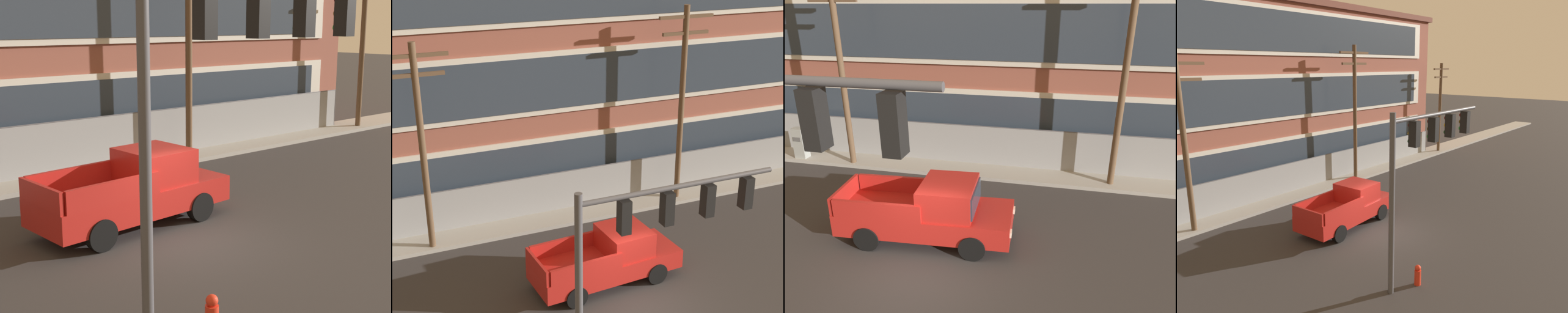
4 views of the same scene
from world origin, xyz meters
The scene contains 8 objects.
ground_plane centered at (0.00, 0.00, 0.00)m, with size 160.00×160.00×0.00m, color #333030.
sidewalk_building_side centered at (0.00, 7.46, 0.08)m, with size 80.00×2.14×0.16m, color #9E9B93.
brick_mill_building centered at (-1.46, 13.44, 5.93)m, with size 37.25×10.43×11.83m.
chain_link_fence centered at (-0.99, 7.86, 1.01)m, with size 34.05×0.06×1.98m.
pickup_truck_red centered at (-0.25, 1.83, 0.95)m, with size 5.59×2.32×2.01m.
utility_pole_near_corner centered at (-5.79, 6.72, 4.66)m, with size 2.52×0.26×8.38m.
utility_pole_midblock centered at (5.73, 6.97, 5.05)m, with size 2.64×0.26×9.09m.
electrical_cabinet centered at (-8.49, 6.74, 0.82)m, with size 0.56×0.45×1.63m.
Camera 3 is at (3.58, -8.05, 7.04)m, focal length 35.00 mm.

